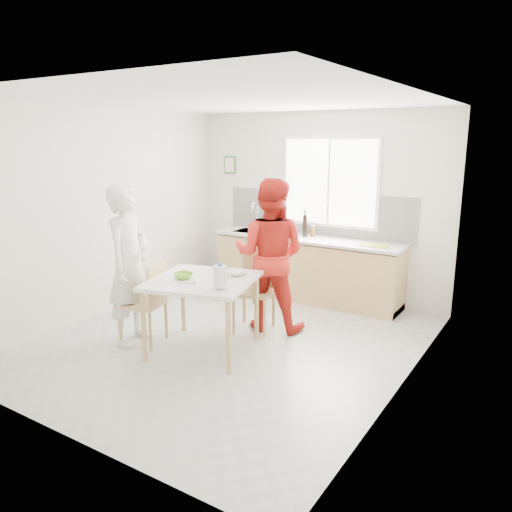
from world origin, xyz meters
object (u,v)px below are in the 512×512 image
at_px(chair_left, 148,299).
at_px(wine_bottle_a, 305,226).
at_px(person_red, 270,255).
at_px(person_white, 129,265).
at_px(bowl_white, 236,273).
at_px(bowl_green, 183,276).
at_px(milk_jug, 221,276).
at_px(wine_bottle_b, 305,225).
at_px(dining_table, 203,286).
at_px(chair_far, 256,286).

relative_size(chair_left, wine_bottle_a, 2.98).
relative_size(person_red, wine_bottle_a, 5.82).
xyz_separation_m(chair_left, person_white, (-0.21, -0.06, 0.39)).
height_order(person_white, bowl_white, person_white).
distance_m(person_red, bowl_green, 1.17).
bearing_deg(bowl_white, bowl_green, -134.04).
relative_size(milk_jug, wine_bottle_a, 0.76).
distance_m(bowl_white, milk_jug, 0.54).
height_order(bowl_green, wine_bottle_b, wine_bottle_b).
distance_m(bowl_green, bowl_white, 0.58).
bearing_deg(milk_jug, wine_bottle_a, 82.38).
xyz_separation_m(person_white, wine_bottle_b, (0.86, 2.68, 0.16)).
xyz_separation_m(dining_table, wine_bottle_b, (-0.01, 2.45, 0.33)).
xyz_separation_m(person_red, milk_jug, (0.12, -1.17, 0.03)).
distance_m(chair_left, milk_jug, 1.13).
bearing_deg(chair_left, person_red, 126.46).
bearing_deg(person_red, chair_left, 36.46).
bearing_deg(person_white, chair_left, -90.00).
height_order(bowl_green, milk_jug, milk_jug).
distance_m(chair_far, person_red, 0.42).
distance_m(dining_table, person_white, 0.92).
height_order(person_white, person_red, person_red).
bearing_deg(dining_table, bowl_white, 54.80).
bearing_deg(chair_far, person_red, 18.68).
xyz_separation_m(person_red, bowl_white, (-0.04, -0.66, -0.08)).
xyz_separation_m(person_white, milk_jug, (1.25, 0.05, 0.04)).
height_order(chair_left, person_red, person_red).
relative_size(dining_table, bowl_green, 6.31).
distance_m(chair_far, person_white, 1.54).
relative_size(dining_table, chair_left, 1.38).
relative_size(bowl_green, milk_jug, 0.85).
relative_size(person_white, bowl_green, 8.78).
bearing_deg(milk_jug, wine_bottle_b, 83.47).
relative_size(person_red, milk_jug, 7.65).
xyz_separation_m(chair_far, person_red, (0.14, 0.10, 0.39)).
bearing_deg(wine_bottle_a, person_white, -109.90).
bearing_deg(milk_jug, bowl_green, 156.20).
distance_m(bowl_green, wine_bottle_a, 2.45).
bearing_deg(milk_jug, person_white, 167.06).
height_order(chair_left, wine_bottle_b, wine_bottle_b).
relative_size(chair_left, person_red, 0.51).
bearing_deg(wine_bottle_a, bowl_green, -95.63).
xyz_separation_m(dining_table, milk_jug, (0.39, -0.19, 0.22)).
relative_size(bowl_green, wine_bottle_a, 0.65).
xyz_separation_m(person_white, wine_bottle_a, (0.93, 2.56, 0.17)).
relative_size(bowl_white, milk_jug, 0.90).
relative_size(person_white, bowl_white, 8.31).
relative_size(bowl_green, bowl_white, 0.95).
bearing_deg(chair_left, dining_table, 90.00).
height_order(dining_table, chair_far, chair_far).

